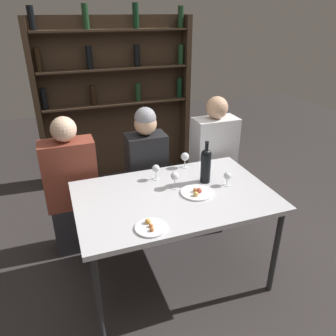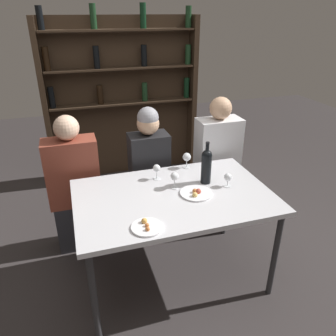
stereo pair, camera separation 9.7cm
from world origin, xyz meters
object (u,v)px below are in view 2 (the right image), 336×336
(wine_glass_1, at_px, (228,178))
(seated_person_center, at_px, (149,176))
(seated_person_left, at_px, (75,189))
(seated_person_right, at_px, (216,167))
(wine_glass_2, at_px, (175,177))
(food_plate_0, at_px, (196,193))
(wine_glass_3, at_px, (157,169))
(wine_glass_0, at_px, (187,157))
(wine_bottle, at_px, (206,165))
(food_plate_1, at_px, (147,227))

(wine_glass_1, height_order, seated_person_center, seated_person_center)
(seated_person_left, relative_size, seated_person_right, 0.96)
(wine_glass_2, bearing_deg, wine_glass_1, -13.76)
(food_plate_0, distance_m, seated_person_right, 0.86)
(seated_person_left, bearing_deg, seated_person_center, 0.00)
(wine_glass_3, xyz_separation_m, seated_person_center, (0.03, 0.37, -0.24))
(wine_glass_1, xyz_separation_m, food_plate_0, (-0.27, -0.04, -0.06))
(wine_glass_2, relative_size, seated_person_center, 0.10)
(wine_glass_0, distance_m, seated_person_right, 0.53)
(food_plate_0, bearing_deg, wine_glass_0, 78.61)
(wine_glass_2, distance_m, seated_person_right, 0.86)
(wine_glass_2, distance_m, wine_glass_3, 0.20)
(food_plate_0, distance_m, seated_person_center, 0.72)
(wine_glass_1, bearing_deg, wine_bottle, 141.93)
(wine_bottle, bearing_deg, seated_person_left, 151.04)
(wine_glass_1, relative_size, seated_person_right, 0.08)
(seated_person_left, distance_m, seated_person_center, 0.66)
(wine_glass_2, relative_size, seated_person_right, 0.10)
(wine_bottle, height_order, wine_glass_1, wine_bottle)
(wine_bottle, height_order, wine_glass_3, wine_bottle)
(wine_glass_0, xyz_separation_m, wine_glass_2, (-0.21, -0.30, -0.00))
(wine_glass_1, bearing_deg, food_plate_1, -155.22)
(wine_glass_1, relative_size, seated_person_left, 0.09)
(wine_glass_0, distance_m, wine_glass_2, 0.37)
(wine_glass_3, distance_m, seated_person_right, 0.82)
(wine_glass_0, distance_m, wine_glass_1, 0.44)
(wine_glass_3, relative_size, food_plate_1, 0.61)
(wine_glass_1, relative_size, wine_glass_2, 0.83)
(wine_bottle, xyz_separation_m, wine_glass_0, (-0.05, 0.29, -0.06))
(food_plate_0, distance_m, food_plate_1, 0.52)
(seated_person_center, bearing_deg, seated_person_right, 0.00)
(wine_glass_3, height_order, seated_person_center, seated_person_center)
(wine_bottle, distance_m, seated_person_left, 1.16)
(wine_glass_0, height_order, wine_glass_2, wine_glass_0)
(wine_glass_0, xyz_separation_m, seated_person_right, (0.40, 0.24, -0.25))
(wine_glass_3, bearing_deg, food_plate_0, -56.91)
(wine_bottle, relative_size, seated_person_right, 0.26)
(seated_person_right, bearing_deg, wine_glass_0, -148.85)
(food_plate_1, height_order, seated_person_right, seated_person_right)
(wine_bottle, relative_size, wine_glass_1, 3.15)
(food_plate_1, relative_size, seated_person_center, 0.16)
(seated_person_left, bearing_deg, food_plate_0, -39.25)
(wine_bottle, relative_size, food_plate_1, 1.68)
(wine_glass_1, xyz_separation_m, seated_person_center, (-0.44, 0.64, -0.23))
(wine_glass_2, relative_size, food_plate_0, 0.54)
(wine_glass_3, bearing_deg, seated_person_right, 27.67)
(wine_glass_2, xyz_separation_m, seated_person_right, (0.61, 0.55, -0.25))
(food_plate_1, height_order, seated_person_left, seated_person_left)
(wine_glass_1, relative_size, food_plate_1, 0.53)
(wine_glass_0, bearing_deg, wine_glass_3, -157.45)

